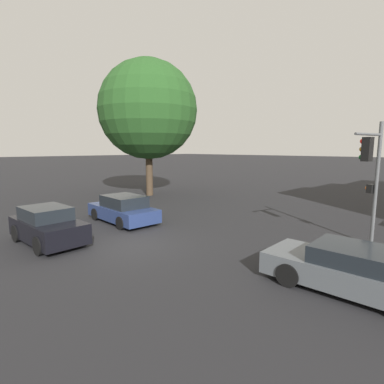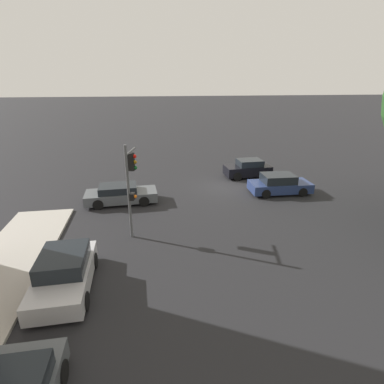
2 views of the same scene
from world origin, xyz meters
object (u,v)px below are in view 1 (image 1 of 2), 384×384
object	(u,v)px
street_tree	(148,110)
crossing_car_0	(123,209)
traffic_signal	(371,168)
crossing_car_2	(356,271)
crossing_car_1	(48,226)

from	to	relation	value
street_tree	crossing_car_0	world-z (taller)	street_tree
street_tree	traffic_signal	size ratio (longest dim) A/B	2.23
crossing_car_0	street_tree	bearing A→B (deg)	-43.78
street_tree	crossing_car_0	size ratio (longest dim) A/B	2.47
traffic_signal	crossing_car_2	world-z (taller)	traffic_signal
traffic_signal	crossing_car_0	world-z (taller)	traffic_signal
crossing_car_2	street_tree	bearing A→B (deg)	-22.42
traffic_signal	crossing_car_0	xyz separation A→B (m)	(-10.31, -4.58, -2.46)
street_tree	traffic_signal	bearing A→B (deg)	-6.91
street_tree	traffic_signal	xyz separation A→B (m)	(16.74, -2.03, -3.80)
traffic_signal	crossing_car_2	bearing A→B (deg)	116.11
crossing_car_1	crossing_car_2	bearing A→B (deg)	20.01
street_tree	crossing_car_0	distance (m)	11.15
street_tree	crossing_car_2	bearing A→B (deg)	-20.22
street_tree	crossing_car_2	distance (m)	19.91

